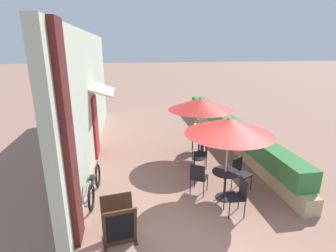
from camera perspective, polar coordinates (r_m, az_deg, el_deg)
ground_plane at (r=5.69m, az=7.05°, el=-24.33°), size 120.00×120.00×0.00m
cafe_facade_wall at (r=9.72m, az=-16.59°, el=6.45°), size 0.98×11.10×4.20m
planter_hedge at (r=10.85m, az=13.10°, el=-0.68°), size 0.60×10.10×1.01m
patio_table_near at (r=6.90m, az=12.34°, el=-11.45°), size 0.68×0.68×0.74m
patio_umbrella_near at (r=6.36m, az=13.15°, el=0.01°), size 2.12×2.12×2.18m
cafe_chair_near_left at (r=6.37m, az=15.05°, el=-14.11°), size 0.42×0.42×0.87m
cafe_chair_near_right at (r=7.42m, az=15.41°, el=-9.47°), size 0.54×0.54×0.87m
cafe_chair_near_back at (r=6.96m, az=6.64°, el=-10.77°), size 0.55×0.55×0.87m
coffee_cup_near at (r=6.83m, az=12.76°, el=-9.12°), size 0.07×0.07×0.09m
patio_table_mid at (r=9.06m, az=6.73°, el=-4.11°), size 0.68×0.68×0.74m
patio_umbrella_mid at (r=8.65m, az=7.05°, el=4.79°), size 2.12×2.12×2.18m
cafe_chair_mid_left at (r=8.43m, az=7.57°, el=-5.70°), size 0.47×0.47×0.87m
cafe_chair_mid_right at (r=9.68m, az=6.00°, el=-2.59°), size 0.47×0.47×0.87m
seated_patron_mid_right at (r=9.64m, az=6.70°, el=-1.64°), size 0.46×0.40×1.25m
coffee_cup_mid at (r=9.01m, az=7.88°, el=-2.35°), size 0.07×0.07×0.09m
bicycle_leaning at (r=7.12m, az=-15.68°, el=-12.29°), size 0.15×1.75×0.74m
menu_board at (r=5.55m, az=-10.68°, el=-19.84°), size 0.72×0.72×0.90m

